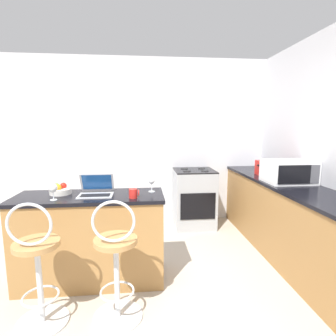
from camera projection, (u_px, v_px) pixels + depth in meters
name	position (u px, v px, depth m)	size (l,w,h in m)	color
ground_plane	(141.00, 332.00, 1.98)	(20.00, 20.00, 0.00)	#ADA393
wall_back	(140.00, 142.00, 4.18)	(12.00, 0.06, 2.60)	silver
breakfast_bar	(92.00, 239.00, 2.59)	(1.42, 0.53, 0.89)	#9E703D
counter_right	(292.00, 222.00, 3.03)	(0.60, 2.95, 0.89)	#9E703D
bar_stool_near	(37.00, 268.00, 1.99)	(0.40, 0.40, 1.02)	silver
bar_stool_far	(116.00, 264.00, 2.05)	(0.40, 0.40, 1.02)	silver
laptop	(96.00, 189.00, 2.54)	(0.32, 0.26, 0.20)	#B7BABF
microwave	(289.00, 171.00, 3.08)	(0.53, 0.41, 0.26)	white
toaster	(266.00, 168.00, 3.54)	(0.23, 0.26, 0.20)	red
stove_range	(194.00, 198.00, 4.07)	(0.60, 0.58, 0.90)	#9EA3A8
fruit_bowl	(60.00, 190.00, 2.56)	(0.21, 0.21, 0.11)	silver
wine_glass_short	(53.00, 188.00, 2.34)	(0.08, 0.08, 0.15)	silver
wine_glass_tall	(152.00, 182.00, 2.64)	(0.06, 0.06, 0.15)	silver
mug_red	(133.00, 193.00, 2.42)	(0.10, 0.08, 0.09)	red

